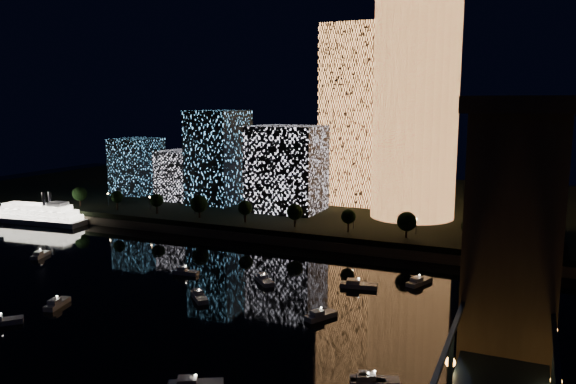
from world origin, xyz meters
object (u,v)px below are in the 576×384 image
object	(u,v)px
tower_cylindrical	(415,104)
truss_bridge	(512,303)
tower_rectangular	(353,115)
riverboat	(34,215)

from	to	relation	value
tower_cylindrical	truss_bridge	xyz separation A→B (m)	(40.44, -119.68, -32.08)
tower_cylindrical	truss_bridge	bearing A→B (deg)	-71.33
tower_cylindrical	tower_rectangular	xyz separation A→B (m)	(-30.97, 21.37, -4.92)
riverboat	tower_rectangular	bearing A→B (deg)	32.51
tower_rectangular	riverboat	world-z (taller)	tower_rectangular
tower_cylindrical	riverboat	size ratio (longest dim) A/B	1.88
tower_rectangular	truss_bridge	distance (m)	160.42
tower_cylindrical	riverboat	bearing A→B (deg)	-160.54
tower_rectangular	truss_bridge	world-z (taller)	tower_rectangular
tower_cylindrical	riverboat	world-z (taller)	tower_cylindrical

